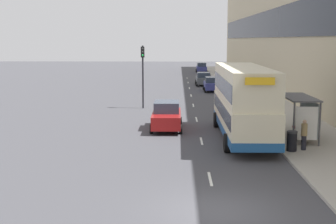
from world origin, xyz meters
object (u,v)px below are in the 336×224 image
car_0 (202,68)px  traffic_light_far_kerb (143,67)px  double_decker_bus_near (243,101)px  pedestrian_2 (311,120)px  pedestrian_at_shelter (269,112)px  pedestrian_1 (304,135)px  bus_shelter (302,110)px  car_2 (213,84)px  car_3 (203,79)px  car_1 (167,116)px  litter_bin (292,141)px

car_0 → traffic_light_far_kerb: bearing=-99.2°
double_decker_bus_near → pedestrian_2: 4.63m
traffic_light_far_kerb → pedestrian_at_shelter: bearing=-41.5°
pedestrian_1 → bus_shelter: bearing=78.1°
car_2 → car_3: car_3 is taller
car_0 → traffic_light_far_kerb: size_ratio=0.82×
car_3 → car_1: bearing=-97.6°
bus_shelter → pedestrian_at_shelter: size_ratio=2.53×
double_decker_bus_near → pedestrian_1: 4.56m
car_2 → pedestrian_2: 25.22m
pedestrian_at_shelter → pedestrian_1: size_ratio=1.03×
litter_bin → pedestrian_at_shelter: bearing=87.7°
car_3 → pedestrian_1: size_ratio=2.77×
car_0 → car_2: size_ratio=1.00×
pedestrian_2 → car_2: bearing=99.7°
car_3 → pedestrian_1: (3.36, -36.17, 0.12)m
car_0 → pedestrian_2: bearing=-85.9°
double_decker_bus_near → bus_shelter: bearing=-14.2°
pedestrian_at_shelter → bus_shelter: bearing=-79.8°
pedestrian_2 → car_3: bearing=98.8°
pedestrian_1 → car_3: bearing=95.3°
double_decker_bus_near → pedestrian_at_shelter: (2.40, 4.18, -1.30)m
pedestrian_1 → double_decker_bus_near: bearing=129.3°
car_1 → pedestrian_at_shelter: (7.00, 1.30, 0.09)m
litter_bin → traffic_light_far_kerb: 18.57m
pedestrian_2 → car_1: bearing=167.9°
bus_shelter → car_3: (-3.89, 33.62, -1.04)m
double_decker_bus_near → car_2: bearing=89.8°
pedestrian_1 → pedestrian_2: bearing=70.0°
bus_shelter → pedestrian_at_shelter: bus_shelter is taller
traffic_light_far_kerb → car_0: bearing=80.8°
car_0 → car_1: bearing=-95.3°
double_decker_bus_near → pedestrian_1: double_decker_bus_near is taller
bus_shelter → car_0: bus_shelter is taller
car_3 → pedestrian_2: bearing=-81.2°
car_3 → pedestrian_at_shelter: pedestrian_at_shelter is taller
double_decker_bus_near → litter_bin: 4.49m
double_decker_bus_near → car_3: (-0.60, 32.79, -1.45)m
car_1 → litter_bin: bearing=135.7°
bus_shelter → traffic_light_far_kerb: 16.76m
pedestrian_at_shelter → pedestrian_2: size_ratio=1.00×
car_3 → pedestrian_at_shelter: (2.99, -28.60, 0.15)m
double_decker_bus_near → pedestrian_2: bearing=12.6°
double_decker_bus_near → traffic_light_far_kerb: size_ratio=2.06×
car_1 → car_3: 30.18m
car_3 → pedestrian_at_shelter: size_ratio=2.68×
car_2 → traffic_light_far_kerb: size_ratio=0.82×
pedestrian_2 → pedestrian_at_shelter: bearing=121.1°
bus_shelter → litter_bin: bus_shelter is taller
car_2 → car_3: size_ratio=0.99×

